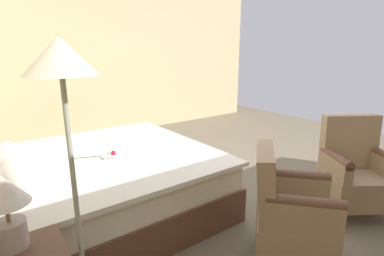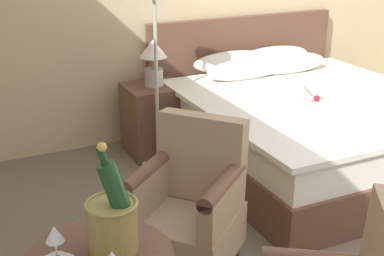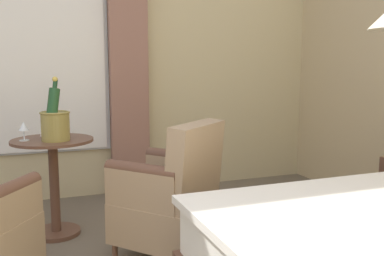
% 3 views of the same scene
% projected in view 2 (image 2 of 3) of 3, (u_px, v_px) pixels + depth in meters
% --- Properties ---
extents(bed, '(1.97, 2.24, 1.08)m').
position_uv_depth(bed, '(303.00, 123.00, 4.49)').
color(bed, brown).
rests_on(bed, ground).
extents(nightstand, '(0.52, 0.45, 0.62)m').
position_uv_depth(nightstand, '(155.00, 119.00, 4.69)').
color(nightstand, brown).
rests_on(nightstand, ground).
extents(bedside_lamp, '(0.24, 0.24, 0.40)m').
position_uv_depth(bedside_lamp, '(153.00, 57.00, 4.49)').
color(bedside_lamp, '#B5ABAD').
rests_on(bedside_lamp, nightstand).
extents(champagne_bucket, '(0.21, 0.21, 0.45)m').
position_uv_depth(champagne_bucket, '(113.00, 219.00, 2.06)').
color(champagne_bucket, olive).
rests_on(champagne_bucket, side_table_round).
extents(wine_glass_near_bucket, '(0.07, 0.07, 0.14)m').
position_uv_depth(wine_glass_near_bucket, '(55.00, 236.00, 2.02)').
color(wine_glass_near_bucket, white).
rests_on(wine_glass_near_bucket, side_table_round).
extents(armchair_by_window, '(0.78, 0.78, 0.91)m').
position_uv_depth(armchair_by_window, '(189.00, 207.00, 3.03)').
color(armchair_by_window, brown).
rests_on(armchair_by_window, ground).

